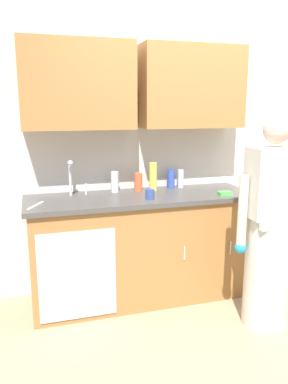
# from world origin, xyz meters

# --- Properties ---
(ground_plane) EXTENTS (9.00, 9.00, 0.00)m
(ground_plane) POSITION_xyz_m (0.00, 0.00, 0.00)
(ground_plane) COLOR #998466
(kitchen_wall_with_uppers) EXTENTS (4.80, 0.44, 2.70)m
(kitchen_wall_with_uppers) POSITION_xyz_m (-0.14, 0.99, 1.48)
(kitchen_wall_with_uppers) COLOR beige
(kitchen_wall_with_uppers) RESTS_ON ground
(counter_cabinet) EXTENTS (1.90, 0.62, 0.90)m
(counter_cabinet) POSITION_xyz_m (-0.55, 0.70, 0.45)
(counter_cabinet) COLOR #9E6B38
(counter_cabinet) RESTS_ON ground
(countertop) EXTENTS (1.96, 0.66, 0.04)m
(countertop) POSITION_xyz_m (-0.55, 0.70, 0.92)
(countertop) COLOR #474442
(countertop) RESTS_ON counter_cabinet
(sink) EXTENTS (0.50, 0.36, 0.35)m
(sink) POSITION_xyz_m (-1.09, 0.71, 0.93)
(sink) COLOR #B7BABF
(sink) RESTS_ON counter_cabinet
(person_at_sink) EXTENTS (0.55, 0.34, 1.62)m
(person_at_sink) POSITION_xyz_m (0.26, -0.01, 0.69)
(person_at_sink) COLOR white
(person_at_sink) RESTS_ON ground
(bottle_water_short) EXTENTS (0.07, 0.07, 0.26)m
(bottle_water_short) POSITION_xyz_m (-0.40, 0.84, 1.07)
(bottle_water_short) COLOR #D8D14C
(bottle_water_short) RESTS_ON countertop
(bottle_water_tall) EXTENTS (0.07, 0.07, 0.18)m
(bottle_water_tall) POSITION_xyz_m (-0.74, 0.88, 1.03)
(bottle_water_tall) COLOR silver
(bottle_water_tall) RESTS_ON countertop
(bottle_dish_liquid) EXTENTS (0.07, 0.07, 0.16)m
(bottle_dish_liquid) POSITION_xyz_m (-0.53, 0.87, 1.02)
(bottle_dish_liquid) COLOR #E05933
(bottle_dish_liquid) RESTS_ON countertop
(bottle_soap) EXTENTS (0.07, 0.07, 0.17)m
(bottle_soap) POSITION_xyz_m (-0.20, 0.91, 1.03)
(bottle_soap) COLOR #334CB2
(bottle_soap) RESTS_ON countertop
(bottle_cleaner_spray) EXTENTS (0.06, 0.06, 0.17)m
(bottle_cleaner_spray) POSITION_xyz_m (-0.11, 0.90, 1.02)
(bottle_cleaner_spray) COLOR silver
(bottle_cleaner_spray) RESTS_ON countertop
(cup_by_sink) EXTENTS (0.08, 0.08, 0.08)m
(cup_by_sink) POSITION_xyz_m (-0.52, 0.54, 0.98)
(cup_by_sink) COLOR #33478C
(cup_by_sink) RESTS_ON countertop
(knife_on_counter) EXTENTS (0.13, 0.22, 0.01)m
(knife_on_counter) POSITION_xyz_m (-1.43, 0.58, 0.94)
(knife_on_counter) COLOR silver
(knife_on_counter) RESTS_ON countertop
(sponge) EXTENTS (0.11, 0.07, 0.03)m
(sponge) POSITION_xyz_m (0.14, 0.50, 0.96)
(sponge) COLOR #4CBF4C
(sponge) RESTS_ON countertop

